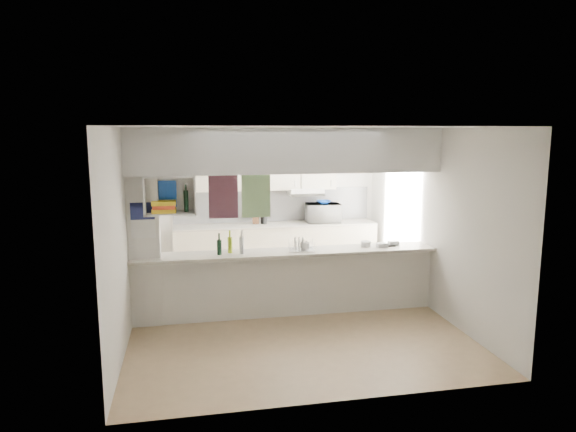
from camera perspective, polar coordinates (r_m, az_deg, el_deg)
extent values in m
plane|color=#9E805C|center=(7.36, -0.07, -10.90)|extent=(4.80, 4.80, 0.00)
plane|color=white|center=(6.90, -0.07, 9.79)|extent=(4.80, 4.80, 0.00)
plane|color=silver|center=(9.35, -2.89, 1.69)|extent=(4.20, 0.00, 4.20)
plane|color=silver|center=(6.93, -17.37, -1.45)|extent=(0.00, 4.80, 4.80)
plane|color=silver|center=(7.69, 15.47, -0.32)|extent=(0.00, 4.80, 4.80)
cube|color=silver|center=(7.22, -0.07, -7.62)|extent=(4.20, 0.15, 0.88)
cube|color=#ABA396|center=(7.10, -0.07, -4.07)|extent=(4.20, 0.50, 0.04)
cube|color=white|center=(6.91, -0.07, 7.30)|extent=(4.20, 0.50, 0.60)
cube|color=silver|center=(6.91, -15.72, -1.40)|extent=(0.40, 0.18, 2.60)
cube|color=#191E4C|center=(6.78, -15.88, 0.53)|extent=(0.30, 0.01, 0.22)
cube|color=white|center=(6.82, -15.79, -1.38)|extent=(0.30, 0.01, 0.24)
cube|color=black|center=(7.06, -7.20, 2.23)|extent=(0.40, 0.02, 0.62)
cube|color=#1C7980|center=(7.11, -3.58, 2.33)|extent=(0.40, 0.02, 0.62)
cube|color=white|center=(6.76, -12.91, 0.30)|extent=(0.65, 0.35, 0.02)
cube|color=white|center=(6.70, -13.06, 4.32)|extent=(0.65, 0.35, 0.02)
cube|color=white|center=(6.89, -12.94, 2.46)|extent=(0.65, 0.02, 0.50)
cube|color=white|center=(6.74, -15.64, 2.21)|extent=(0.02, 0.35, 0.50)
cube|color=white|center=(6.72, -10.32, 2.39)|extent=(0.02, 0.35, 0.50)
cube|color=gold|center=(6.76, -13.60, 0.60)|extent=(0.30, 0.24, 0.05)
cube|color=red|center=(6.75, -13.62, 1.01)|extent=(0.28, 0.22, 0.05)
cube|color=gold|center=(6.74, -13.63, 1.44)|extent=(0.30, 0.24, 0.05)
cube|color=#0E3A9E|center=(6.85, -13.37, 2.41)|extent=(0.26, 0.02, 0.34)
cylinder|color=black|center=(6.73, -11.26, 1.64)|extent=(0.06, 0.06, 0.28)
cube|color=beige|center=(9.25, -1.35, -3.74)|extent=(3.60, 0.60, 0.90)
cube|color=#ABA396|center=(9.15, -1.36, -0.97)|extent=(3.60, 0.63, 0.03)
cube|color=silver|center=(9.38, -1.67, 1.23)|extent=(3.60, 0.03, 0.60)
cube|color=beige|center=(9.13, -2.77, 5.16)|extent=(2.62, 0.34, 0.72)
cube|color=white|center=(9.23, 1.93, 2.73)|extent=(0.60, 0.46, 0.12)
cube|color=silver|center=(9.02, 2.26, 2.34)|extent=(0.60, 0.02, 0.05)
imported|color=white|center=(9.33, 3.92, 0.35)|extent=(0.63, 0.45, 0.34)
imported|color=#0E3A9E|center=(9.28, 3.98, 1.54)|extent=(0.25, 0.25, 0.06)
cube|color=silver|center=(7.13, 1.51, -3.78)|extent=(0.39, 0.31, 0.01)
cylinder|color=white|center=(7.10, 0.79, -3.03)|extent=(0.04, 0.18, 0.18)
cylinder|color=white|center=(7.11, 1.22, -3.02)|extent=(0.04, 0.18, 0.18)
cylinder|color=white|center=(7.11, 1.65, -3.02)|extent=(0.04, 0.18, 0.18)
imported|color=white|center=(7.08, 1.92, -3.37)|extent=(0.14, 0.14, 0.11)
cylinder|color=black|center=(6.93, -7.64, -3.47)|extent=(0.06, 0.06, 0.20)
cylinder|color=black|center=(6.90, -7.67, -2.27)|extent=(0.02, 0.02, 0.09)
cylinder|color=olive|center=(7.01, -6.46, -3.22)|extent=(0.06, 0.06, 0.22)
cylinder|color=olive|center=(6.98, -6.48, -1.99)|extent=(0.02, 0.02, 0.09)
cylinder|color=silver|center=(6.95, -5.17, -3.26)|extent=(0.06, 0.06, 0.23)
cylinder|color=silver|center=(6.91, -5.19, -1.95)|extent=(0.02, 0.02, 0.09)
cylinder|color=silver|center=(7.46, 8.64, -3.07)|extent=(0.15, 0.15, 0.07)
cube|color=silver|center=(7.44, 10.42, -3.19)|extent=(0.15, 0.11, 0.06)
cube|color=silver|center=(7.61, 11.63, -2.95)|extent=(0.15, 0.11, 0.06)
cube|color=black|center=(7.52, 11.33, -3.28)|extent=(0.14, 0.07, 0.01)
cylinder|color=black|center=(9.15, -2.72, -0.39)|extent=(0.11, 0.11, 0.16)
cube|color=#55331D|center=(9.16, -3.59, -0.18)|extent=(0.13, 0.12, 0.22)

